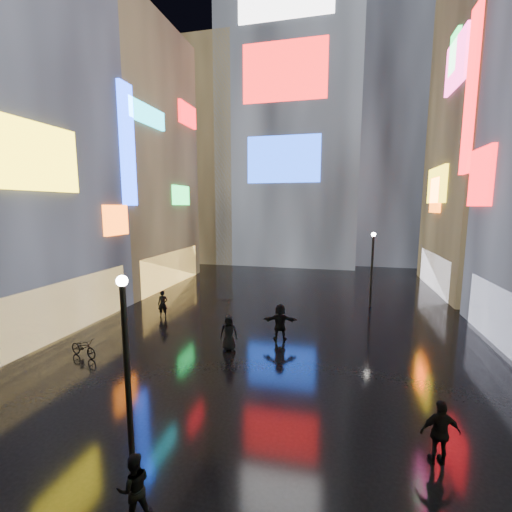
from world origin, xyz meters
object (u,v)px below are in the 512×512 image
(lamp_far, at_px, (372,265))
(pedestrian_3, at_px, (440,432))
(lamp_near, at_px, (126,358))
(bicycle, at_px, (84,347))

(lamp_far, xyz_separation_m, pedestrian_3, (0.58, -14.95, -2.05))
(lamp_near, xyz_separation_m, lamp_far, (7.69, 16.79, 0.00))
(lamp_far, relative_size, pedestrian_3, 2.89)
(lamp_far, bearing_deg, pedestrian_3, -87.79)
(lamp_near, relative_size, pedestrian_3, 2.89)
(lamp_far, distance_m, bicycle, 18.08)
(bicycle, bearing_deg, lamp_near, -116.42)
(pedestrian_3, bearing_deg, lamp_near, 2.40)
(lamp_near, bearing_deg, pedestrian_3, 12.49)
(lamp_near, distance_m, pedestrian_3, 8.71)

